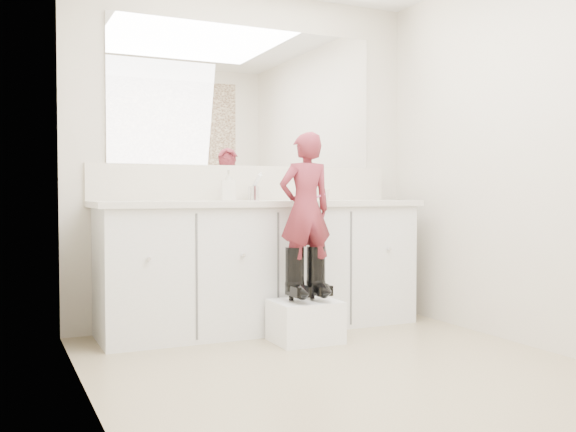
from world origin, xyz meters
name	(u,v)px	position (x,y,z in m)	size (l,w,h in m)	color
floor	(352,374)	(0.00, 0.00, 0.00)	(3.00, 3.00, 0.00)	#8A7C5A
wall_back	(247,158)	(0.00, 1.50, 1.20)	(2.60, 2.60, 0.00)	beige
wall_left	(91,133)	(-1.30, 0.00, 1.20)	(3.00, 3.00, 0.00)	beige
wall_right	(540,150)	(1.30, 0.00, 1.20)	(3.00, 3.00, 0.00)	beige
vanity_cabinet	(262,268)	(0.00, 1.23, 0.42)	(2.20, 0.55, 0.85)	silver
countertop	(263,204)	(0.00, 1.21, 0.87)	(2.28, 0.58, 0.04)	beige
backsplash	(248,183)	(0.00, 1.49, 1.02)	(2.28, 0.03, 0.25)	beige
mirror	(248,96)	(0.00, 1.49, 1.64)	(2.00, 0.02, 1.00)	white
faucet	(254,193)	(0.00, 1.38, 0.94)	(0.08, 0.08, 0.10)	silver
cup	(324,194)	(0.49, 1.24, 0.93)	(0.09, 0.09, 0.08)	beige
soap_bottle	(229,185)	(-0.22, 1.28, 0.99)	(0.09, 0.10, 0.21)	silver
step_stool	(305,321)	(0.10, 0.75, 0.13)	(0.41, 0.34, 0.26)	white
boot_left	(295,274)	(0.02, 0.75, 0.43)	(0.13, 0.23, 0.34)	black
boot_right	(316,273)	(0.17, 0.75, 0.43)	(0.13, 0.23, 0.34)	black
toddler	(305,209)	(0.10, 0.75, 0.84)	(0.35, 0.23, 0.96)	#B43745
toothbrush	(315,198)	(0.17, 0.75, 0.91)	(0.01, 0.01, 0.14)	pink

